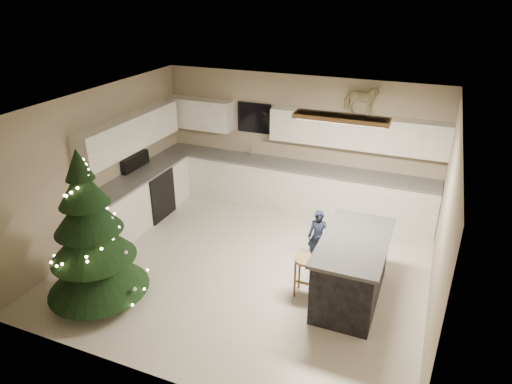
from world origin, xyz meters
TOP-DOWN VIEW (x-y plane):
  - ground_plane at (0.00, 0.00)m, footprint 5.50×5.50m
  - room_shell at (0.02, 0.00)m, footprint 5.52×5.02m
  - cabinetry at (-0.91, 1.65)m, footprint 5.50×3.20m
  - island at (1.68, -0.19)m, footprint 0.90×1.70m
  - bar_stool at (1.05, -0.37)m, footprint 0.32×0.32m
  - christmas_tree at (-1.60, -1.60)m, footprint 1.44×1.39m
  - toddler at (1.00, 0.52)m, footprint 0.34×0.23m
  - rocking_horse at (1.17, 2.33)m, footprint 0.62×0.29m

SIDE VIEW (x-z plane):
  - ground_plane at x=0.00m, z-range 0.00..0.00m
  - bar_stool at x=1.05m, z-range 0.15..0.76m
  - toddler at x=1.00m, z-range 0.00..0.92m
  - island at x=1.68m, z-range 0.00..0.95m
  - cabinetry at x=-0.91m, z-range -0.24..1.76m
  - christmas_tree at x=-1.60m, z-range -0.20..2.09m
  - room_shell at x=0.02m, z-range 0.44..3.05m
  - rocking_horse at x=1.17m, z-range 2.01..2.55m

